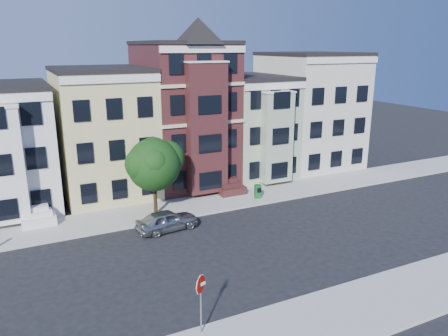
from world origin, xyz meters
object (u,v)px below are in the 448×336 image
street_tree (154,168)px  stop_sign (201,301)px  parked_car (167,220)px  newspaper_box (258,191)px

street_tree → stop_sign: (-2.41, -13.92, -1.91)m
stop_sign → parked_car: bearing=58.9°
parked_car → newspaper_box: 8.84m
newspaper_box → stop_sign: (-10.79, -13.67, 0.99)m
parked_car → stop_sign: 11.41m
street_tree → stop_sign: street_tree is taller
newspaper_box → parked_car: bearing=-147.3°
street_tree → newspaper_box: 8.87m
street_tree → parked_car: (-0.09, -2.80, -2.89)m
street_tree → parked_car: 4.02m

